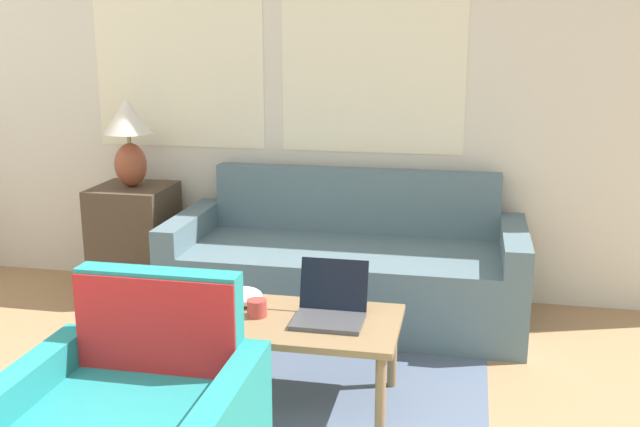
# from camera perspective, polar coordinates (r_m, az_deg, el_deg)

# --- Properties ---
(wall_back) EXTENTS (5.89, 0.06, 2.60)m
(wall_back) POSITION_cam_1_polar(r_m,az_deg,el_deg) (4.66, -2.64, 9.89)
(wall_back) COLOR silver
(wall_back) RESTS_ON ground_plane
(rug) EXTENTS (1.78, 1.83, 0.01)m
(rug) POSITION_cam_1_polar(r_m,az_deg,el_deg) (3.94, -0.63, -10.55)
(rug) COLOR slate
(rug) RESTS_ON ground_plane
(couch) EXTENTS (2.00, 0.83, 0.82)m
(couch) POSITION_cam_1_polar(r_m,az_deg,el_deg) (4.36, 2.07, -4.48)
(couch) COLOR slate
(couch) RESTS_ON ground_plane
(side_table) EXTENTS (0.46, 0.46, 0.69)m
(side_table) POSITION_cam_1_polar(r_m,az_deg,el_deg) (4.82, -13.89, -2.00)
(side_table) COLOR #4C3D2D
(side_table) RESTS_ON ground_plane
(table_lamp) EXTENTS (0.30, 0.30, 0.54)m
(table_lamp) POSITION_cam_1_polar(r_m,az_deg,el_deg) (4.69, -14.37, 5.93)
(table_lamp) COLOR brown
(table_lamp) RESTS_ON side_table
(coffee_table) EXTENTS (0.99, 0.56, 0.39)m
(coffee_table) POSITION_cam_1_polar(r_m,az_deg,el_deg) (3.35, -2.49, -8.69)
(coffee_table) COLOR #8E704C
(coffee_table) RESTS_ON ground_plane
(laptop) EXTENTS (0.30, 0.29, 0.24)m
(laptop) POSITION_cam_1_polar(r_m,az_deg,el_deg) (3.31, 0.79, -7.14)
(laptop) COLOR #47474C
(laptop) RESTS_ON coffee_table
(cup_navy) EXTENTS (0.09, 0.09, 0.08)m
(cup_navy) POSITION_cam_1_polar(r_m,az_deg,el_deg) (3.36, -9.31, -7.25)
(cup_navy) COLOR teal
(cup_navy) RESTS_ON coffee_table
(cup_yellow) EXTENTS (0.09, 0.09, 0.08)m
(cup_yellow) POSITION_cam_1_polar(r_m,az_deg,el_deg) (3.35, -4.83, -7.19)
(cup_yellow) COLOR #B23D38
(cup_yellow) RESTS_ON coffee_table
(snack_bowl) EXTENTS (0.19, 0.19, 0.08)m
(snack_bowl) POSITION_cam_1_polar(r_m,az_deg,el_deg) (3.50, -5.92, -6.30)
(snack_bowl) COLOR white
(snack_bowl) RESTS_ON coffee_table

